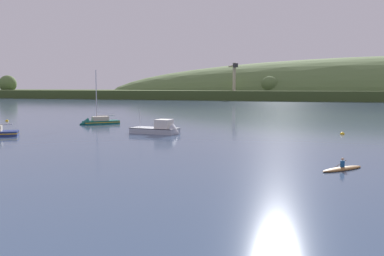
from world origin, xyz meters
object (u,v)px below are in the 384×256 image
(sailboat_midwater_white, at_px, (96,123))
(fishing_boat_moored, at_px, (160,131))
(dockside_crane, at_px, (234,82))
(mooring_buoy_foreground, at_px, (342,134))
(canoe_with_paddler, at_px, (342,169))
(mooring_buoy_off_fishing_boat, at_px, (7,121))

(sailboat_midwater_white, bearing_deg, fishing_boat_moored, 100.35)
(dockside_crane, relative_size, mooring_buoy_foreground, 26.79)
(fishing_boat_moored, distance_m, canoe_with_paddler, 29.24)
(sailboat_midwater_white, distance_m, mooring_buoy_off_fishing_boat, 18.44)
(fishing_boat_moored, relative_size, mooring_buoy_off_fishing_boat, 10.35)
(canoe_with_paddler, bearing_deg, dockside_crane, 55.63)
(mooring_buoy_foreground, height_order, mooring_buoy_off_fishing_boat, mooring_buoy_foreground)
(sailboat_midwater_white, distance_m, canoe_with_paddler, 47.62)
(fishing_boat_moored, bearing_deg, dockside_crane, 104.46)
(dockside_crane, distance_m, canoe_with_paddler, 181.12)
(canoe_with_paddler, distance_m, mooring_buoy_foreground, 25.34)
(canoe_with_paddler, height_order, mooring_buoy_foreground, canoe_with_paddler)
(fishing_boat_moored, xyz_separation_m, canoe_with_paddler, (23.99, -16.72, -0.23))
(fishing_boat_moored, distance_m, mooring_buoy_foreground, 23.95)
(dockside_crane, relative_size, canoe_with_paddler, 4.66)
(fishing_boat_moored, xyz_separation_m, mooring_buoy_off_fishing_boat, (-34.69, 7.31, -0.32))
(dockside_crane, height_order, mooring_buoy_foreground, dockside_crane)
(dockside_crane, height_order, fishing_boat_moored, dockside_crane)
(sailboat_midwater_white, bearing_deg, dockside_crane, -133.14)
(fishing_boat_moored, relative_size, mooring_buoy_foreground, 10.17)
(sailboat_midwater_white, bearing_deg, mooring_buoy_off_fishing_boat, -47.49)
(sailboat_midwater_white, relative_size, mooring_buoy_off_fishing_boat, 14.97)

